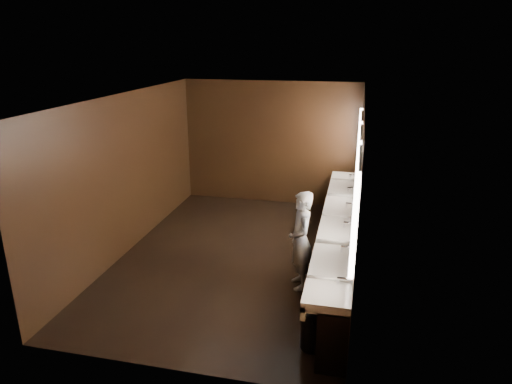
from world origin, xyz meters
TOP-DOWN VIEW (x-y plane):
  - floor at (0.00, 0.00)m, footprint 6.00×6.00m
  - ceiling at (0.00, 0.00)m, footprint 4.00×6.00m
  - wall_back at (0.00, 3.00)m, footprint 4.00×0.02m
  - wall_front at (0.00, -3.00)m, footprint 4.00×0.02m
  - wall_left at (-2.00, 0.00)m, footprint 0.02×6.00m
  - wall_right at (2.00, 0.00)m, footprint 0.02×6.00m
  - sink_counter at (1.79, 0.00)m, footprint 0.55×5.40m
  - mirror_band at (1.98, -0.00)m, footprint 0.06×5.03m
  - person at (1.21, -0.77)m, footprint 0.53×0.65m
  - trash_bin at (1.58, -2.22)m, footprint 0.39×0.39m

SIDE VIEW (x-z plane):
  - floor at x=0.00m, z-range 0.00..0.00m
  - trash_bin at x=1.58m, z-range 0.00..0.51m
  - sink_counter at x=1.79m, z-range -0.01..1.00m
  - person at x=1.21m, z-range 0.00..1.54m
  - wall_back at x=0.00m, z-range 0.00..2.80m
  - wall_front at x=0.00m, z-range 0.00..2.80m
  - wall_left at x=-2.00m, z-range 0.00..2.80m
  - wall_right at x=2.00m, z-range 0.00..2.80m
  - mirror_band at x=1.98m, z-range 1.17..2.32m
  - ceiling at x=0.00m, z-range 2.79..2.81m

